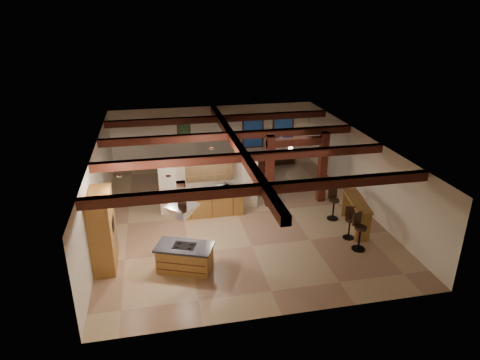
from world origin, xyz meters
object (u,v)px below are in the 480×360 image
at_px(dining_table, 242,181).
at_px(bar_counter, 356,209).
at_px(sofa, 273,157).
at_px(kitchen_island, 185,257).

xyz_separation_m(dining_table, bar_counter, (3.21, -4.48, 0.47)).
relative_size(dining_table, sofa, 0.76).
bearing_deg(kitchen_island, dining_table, 62.85).
height_order(dining_table, sofa, sofa).
xyz_separation_m(kitchen_island, bar_counter, (6.23, 1.40, 0.33)).
xyz_separation_m(dining_table, sofa, (2.15, 2.71, 0.03)).
height_order(dining_table, bar_counter, bar_counter).
height_order(sofa, bar_counter, bar_counter).
relative_size(sofa, bar_counter, 0.98).
height_order(kitchen_island, sofa, kitchen_island).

